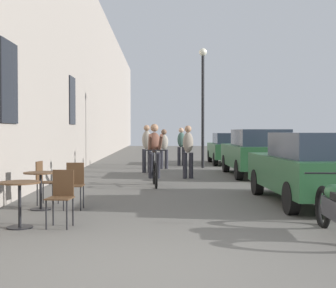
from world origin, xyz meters
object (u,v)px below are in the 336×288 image
pedestrian_near (188,149)px  parked_car_third (229,148)px  cafe_chair_mid_toward_street (74,182)px  pedestrian_furthest (181,144)px  cyclist_on_bicycle (155,156)px  pedestrian_far (164,147)px  pedestrian_mid (147,146)px  parked_car_second (257,152)px  parked_car_nearest (311,167)px  cafe_chair_mid_toward_wall (44,180)px  cafe_chair_near_toward_wall (61,194)px  street_lamp (203,92)px  cafe_table_near (20,194)px  cafe_table_mid (41,182)px

pedestrian_near → parked_car_third: bearing=71.1°
cafe_chair_mid_toward_street → pedestrian_furthest: size_ratio=0.54×
cyclist_on_bicycle → pedestrian_far: cyclist_on_bicycle is taller
pedestrian_mid → pedestrian_furthest: pedestrian_mid is taller
pedestrian_near → pedestrian_mid: 2.54m
pedestrian_mid → pedestrian_far: (0.64, 1.80, -0.09)m
pedestrian_furthest → parked_car_second: bearing=-65.1°
pedestrian_far → pedestrian_near: bearing=-79.6°
parked_car_nearest → pedestrian_mid: bearing=115.4°
pedestrian_mid → parked_car_second: 3.98m
parked_car_third → cyclist_on_bicycle: bearing=-111.0°
cafe_chair_mid_toward_wall → cyclist_on_bicycle: size_ratio=0.51×
cafe_chair_mid_toward_street → pedestrian_far: size_ratio=0.56×
cafe_chair_near_toward_wall → street_lamp: size_ratio=0.18×
parked_car_third → cafe_table_near: bearing=-110.4°
pedestrian_mid → pedestrian_furthest: (1.42, 3.63, -0.04)m
pedestrian_furthest → street_lamp: 2.69m
cafe_chair_mid_toward_street → pedestrian_furthest: 12.02m
cafe_table_mid → parked_car_nearest: parked_car_nearest is taller
cafe_chair_mid_toward_wall → parked_car_third: size_ratio=0.22×
pedestrian_near → parked_car_second: bearing=18.3°
cafe_chair_near_toward_wall → pedestrian_near: (2.47, 7.70, 0.43)m
cafe_chair_mid_toward_street → parked_car_third: parked_car_third is taller
parked_car_second → cafe_chair_mid_toward_wall: bearing=-132.3°
pedestrian_furthest → cafe_chair_near_toward_wall: bearing=-100.6°
cyclist_on_bicycle → street_lamp: size_ratio=0.36×
parked_car_third → cafe_chair_near_toward_wall: bearing=-108.3°
cafe_table_mid → street_lamp: bearing=68.7°
pedestrian_mid → pedestrian_far: 1.91m
cafe_chair_near_toward_wall → pedestrian_furthest: pedestrian_furthest is taller
cafe_table_mid → parked_car_nearest: 5.45m
cafe_table_mid → cyclist_on_bicycle: size_ratio=0.41×
cafe_chair_mid_toward_wall → pedestrian_far: bearing=74.8°
cafe_table_near → pedestrian_furthest: bearing=76.9°
pedestrian_near → cyclist_on_bicycle: bearing=-117.8°
pedestrian_furthest → street_lamp: (0.82, -1.35, 2.17)m
cyclist_on_bicycle → cafe_chair_near_toward_wall: bearing=-104.0°
pedestrian_near → cafe_table_near: bearing=-111.7°
cyclist_on_bicycle → pedestrian_mid: 4.15m
cyclist_on_bicycle → parked_car_third: size_ratio=0.44×
cafe_chair_near_toward_wall → parked_car_third: parked_car_third is taller
parked_car_third → parked_car_nearest: bearing=-90.4°
pedestrian_far → pedestrian_furthest: size_ratio=0.95×
pedestrian_furthest → cyclist_on_bicycle: bearing=-98.1°
pedestrian_mid → pedestrian_far: bearing=70.3°
cyclist_on_bicycle → parked_car_second: cyclist_on_bicycle is taller
cafe_chair_near_toward_wall → pedestrian_furthest: size_ratio=0.54×
pedestrian_far → pedestrian_mid: bearing=-109.7°
cafe_table_near → parked_car_third: size_ratio=0.18×
cafe_chair_mid_toward_wall → pedestrian_near: pedestrian_near is taller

